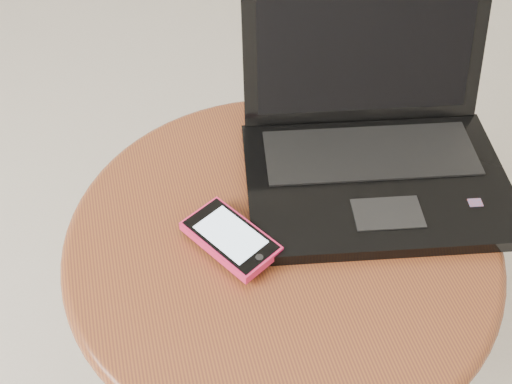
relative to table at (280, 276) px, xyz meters
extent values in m
cylinder|color=#5C2814|center=(0.00, 0.00, -0.13)|extent=(0.09, 0.09, 0.40)
cylinder|color=brown|center=(0.00, 0.00, 0.08)|extent=(0.54, 0.54, 0.03)
torus|color=brown|center=(0.00, 0.00, 0.08)|extent=(0.57, 0.57, 0.03)
cube|color=black|center=(0.15, 0.04, 0.11)|extent=(0.40, 0.31, 0.02)
cube|color=black|center=(0.16, 0.09, 0.12)|extent=(0.31, 0.16, 0.00)
cube|color=black|center=(0.14, -0.02, 0.12)|extent=(0.10, 0.07, 0.00)
cube|color=red|center=(0.25, -0.03, 0.12)|extent=(0.02, 0.02, 0.00)
cube|color=black|center=(0.18, 0.20, 0.22)|extent=(0.35, 0.14, 0.21)
cube|color=black|center=(0.18, 0.19, 0.22)|extent=(0.31, 0.11, 0.17)
cube|color=black|center=(-0.07, 0.01, 0.10)|extent=(0.10, 0.12, 0.01)
cube|color=#A50E5E|center=(-0.10, 0.05, 0.11)|extent=(0.05, 0.03, 0.00)
cube|color=#FE2460|center=(-0.07, -0.01, 0.11)|extent=(0.12, 0.14, 0.01)
cube|color=black|center=(-0.07, -0.01, 0.12)|extent=(0.11, 0.13, 0.00)
cube|color=silver|center=(-0.07, -0.01, 0.12)|extent=(0.09, 0.10, 0.00)
cylinder|color=black|center=(-0.04, -0.05, 0.12)|extent=(0.01, 0.01, 0.00)
camera|label=1|loc=(-0.17, -0.49, 0.72)|focal=44.05mm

